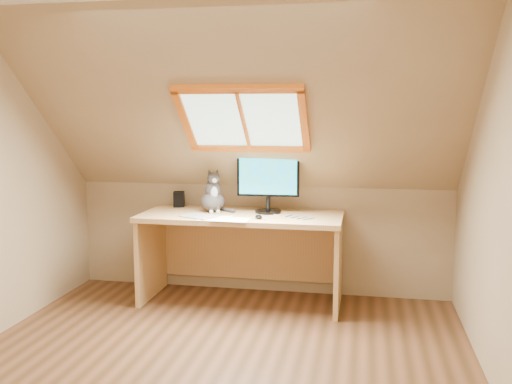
# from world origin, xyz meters

# --- Properties ---
(ground) EXTENTS (3.50, 3.50, 0.00)m
(ground) POSITION_xyz_m (0.00, 0.00, 0.00)
(ground) COLOR brown
(ground) RESTS_ON ground
(room_shell) EXTENTS (3.52, 3.52, 2.41)m
(room_shell) POSITION_xyz_m (0.00, -0.09, 1.43)
(room_shell) COLOR tan
(room_shell) RESTS_ON ground
(desk) EXTENTS (1.75, 0.77, 0.80)m
(desk) POSITION_xyz_m (-0.09, 1.45, 0.56)
(desk) COLOR tan
(desk) RESTS_ON ground
(monitor) EXTENTS (0.55, 0.23, 0.50)m
(monitor) POSITION_xyz_m (0.13, 1.47, 1.09)
(monitor) COLOR black
(monitor) RESTS_ON desk
(cat) EXTENTS (0.29, 0.32, 0.39)m
(cat) POSITION_xyz_m (-0.37, 1.44, 0.94)
(cat) COLOR #45403D
(cat) RESTS_ON desk
(desk_speaker) EXTENTS (0.12, 0.12, 0.14)m
(desk_speaker) POSITION_xyz_m (-0.75, 1.63, 0.87)
(desk_speaker) COLOR black
(desk_speaker) RESTS_ON desk
(graphics_tablet) EXTENTS (0.34, 0.30, 0.01)m
(graphics_tablet) POSITION_xyz_m (-0.41, 1.15, 0.80)
(graphics_tablet) COLOR #B2B2B7
(graphics_tablet) RESTS_ON desk
(mouse) EXTENTS (0.09, 0.11, 0.03)m
(mouse) POSITION_xyz_m (0.09, 1.18, 0.81)
(mouse) COLOR black
(mouse) RESTS_ON desk
(papers) EXTENTS (0.33, 0.27, 0.00)m
(papers) POSITION_xyz_m (-0.22, 1.12, 0.80)
(papers) COLOR white
(papers) RESTS_ON desk
(cables) EXTENTS (0.51, 0.26, 0.01)m
(cables) POSITION_xyz_m (0.32, 1.26, 0.80)
(cables) COLOR silver
(cables) RESTS_ON desk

